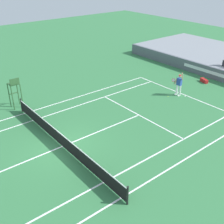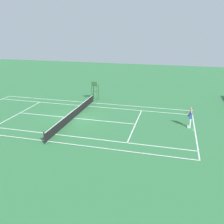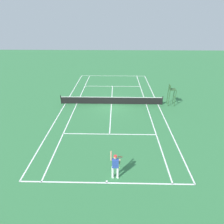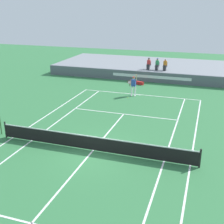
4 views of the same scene
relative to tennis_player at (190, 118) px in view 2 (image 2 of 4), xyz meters
The scene contains 6 objects.
ground_plane 11.47m from the tennis_player, 87.29° to the right, with size 80.00×80.00×0.00m, color #337542.
court 11.47m from the tennis_player, 87.29° to the right, with size 11.08×23.88×0.03m.
net 11.44m from the tennis_player, 87.29° to the right, with size 11.98×0.10×1.07m.
tennis_player is the anchor object (origin of this frame).
tennis_ball 1.34m from the tennis_player, 107.11° to the right, with size 0.07×0.07×0.07m, color #D1E533.
umpire_chair 13.06m from the tennis_player, 118.96° to the right, with size 0.77×0.77×2.44m.
Camera 2 is at (21.29, 9.63, 8.88)m, focal length 38.30 mm.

